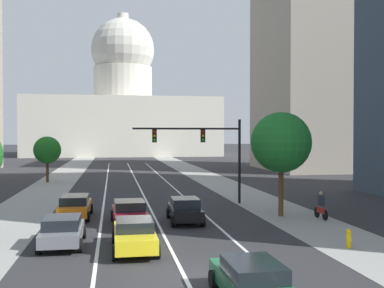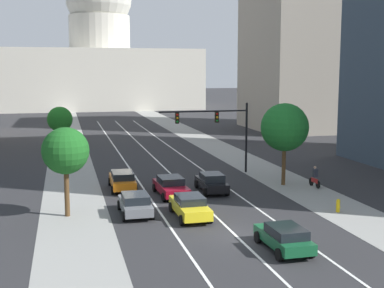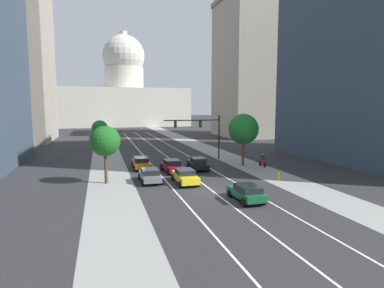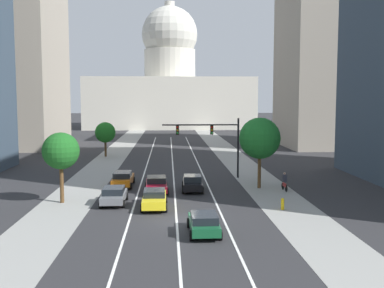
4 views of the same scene
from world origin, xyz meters
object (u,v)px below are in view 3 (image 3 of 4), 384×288
at_px(car_gray, 150,175).
at_px(car_yellow, 185,176).
at_px(capitol_building, 125,96).
at_px(street_tree_far_right, 243,129).
at_px(car_green, 246,192).
at_px(car_black, 198,163).
at_px(car_crimson, 172,166).
at_px(street_tree_mid_left, 105,141).
at_px(fire_hydrant, 279,176).
at_px(car_orange, 141,162).
at_px(traffic_signal_mast, 202,129).
at_px(cyclist, 263,160).
at_px(street_tree_near_left, 100,128).

height_order(car_gray, car_yellow, car_yellow).
relative_size(capitol_building, car_gray, 11.16).
height_order(capitol_building, street_tree_far_right, capitol_building).
bearing_deg(car_green, car_yellow, 23.70).
xyz_separation_m(car_black, car_crimson, (-3.31, -0.46, -0.01)).
bearing_deg(street_tree_far_right, car_crimson, -171.40).
distance_m(car_crimson, street_tree_mid_left, 9.24).
xyz_separation_m(fire_hydrant, street_tree_mid_left, (-17.45, 3.33, 3.79)).
bearing_deg(street_tree_far_right, capitol_building, 94.91).
relative_size(fire_hydrant, street_tree_mid_left, 0.16).
relative_size(car_green, car_orange, 0.89).
xyz_separation_m(car_gray, street_tree_far_right, (13.05, 6.08, 4.01)).
distance_m(car_crimson, fire_hydrant, 12.20).
relative_size(car_gray, traffic_signal_mast, 0.51).
bearing_deg(car_orange, car_black, -109.55).
bearing_deg(capitol_building, fire_hydrant, -85.45).
xyz_separation_m(cyclist, street_tree_far_right, (-2.09, 1.45, 3.91)).
xyz_separation_m(car_crimson, traffic_signal_mast, (5.95, 7.33, 3.77)).
bearing_deg(car_green, car_black, -0.84).
xyz_separation_m(fire_hydrant, cyclist, (1.99, 7.24, 0.39)).
xyz_separation_m(capitol_building, traffic_signal_mast, (4.29, -88.25, -7.02)).
bearing_deg(car_yellow, street_tree_mid_left, 74.00).
distance_m(car_yellow, traffic_signal_mast, 15.12).
distance_m(car_orange, car_yellow, 9.58).
distance_m(car_green, car_gray, 10.93).
bearing_deg(traffic_signal_mast, street_tree_mid_left, -140.38).
height_order(car_gray, street_tree_far_right, street_tree_far_right).
distance_m(car_green, car_orange, 17.53).
distance_m(car_green, car_yellow, 7.97).
height_order(car_crimson, fire_hydrant, car_crimson).
bearing_deg(car_black, cyclist, -91.48).
height_order(car_gray, fire_hydrant, car_gray).
height_order(capitol_building, fire_hydrant, capitol_building).
distance_m(fire_hydrant, street_tree_near_left, 38.24).
relative_size(car_black, fire_hydrant, 4.84).
bearing_deg(street_tree_mid_left, car_crimson, 27.07).
height_order(car_yellow, street_tree_far_right, street_tree_far_right).
xyz_separation_m(car_black, car_gray, (-6.62, -5.06, -0.01)).
relative_size(street_tree_mid_left, street_tree_near_left, 1.14).
bearing_deg(car_yellow, traffic_signal_mast, -24.16).
height_order(car_green, street_tree_near_left, street_tree_near_left).
xyz_separation_m(car_black, street_tree_mid_left, (-10.92, -4.35, 3.49)).
xyz_separation_m(car_gray, car_yellow, (3.31, -1.44, 0.00)).
height_order(traffic_signal_mast, cyclist, traffic_signal_mast).
distance_m(traffic_signal_mast, cyclist, 10.07).
relative_size(car_black, car_crimson, 0.92).
relative_size(car_yellow, street_tree_far_right, 0.70).
height_order(capitol_building, cyclist, capitol_building).
height_order(car_gray, car_crimson, car_crimson).
bearing_deg(car_crimson, fire_hydrant, -128.38).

